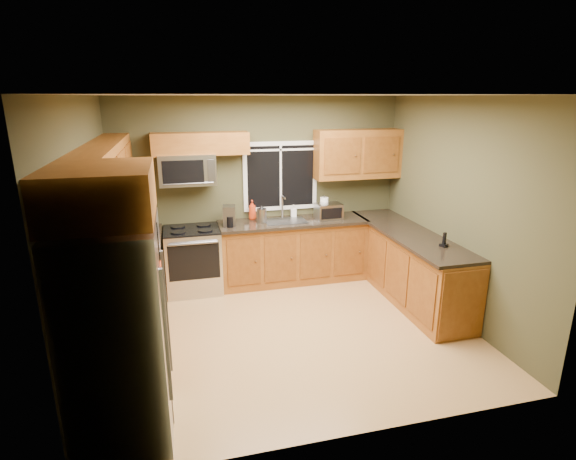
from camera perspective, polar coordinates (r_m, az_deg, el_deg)
name	(u,v)px	position (r m, az deg, el deg)	size (l,w,h in m)	color
floor	(291,330)	(5.50, 0.40, -12.63)	(4.20, 4.20, 0.00)	tan
ceiling	(292,95)	(4.80, 0.47, 16.77)	(4.20, 4.20, 0.00)	white
back_wall	(261,190)	(6.69, -3.49, 5.06)	(4.20, 4.20, 0.00)	#424127
front_wall	(353,285)	(3.37, 8.27, -6.96)	(4.20, 4.20, 0.00)	#424127
left_wall	(88,236)	(4.91, -24.01, -0.66)	(3.60, 3.60, 0.00)	#424127
right_wall	(458,210)	(5.86, 20.74, 2.34)	(3.60, 3.60, 0.00)	#424127
window	(281,176)	(6.70, -0.95, 6.86)	(1.12, 0.03, 1.02)	white
base_cabinets_left	(133,295)	(5.61, -19.14, -7.85)	(0.60, 2.65, 0.90)	brown
countertop_left	(131,257)	(5.44, -19.34, -3.31)	(0.65, 2.65, 0.04)	black
base_cabinets_back	(293,252)	(6.74, 0.60, -2.77)	(2.17, 0.60, 0.90)	brown
countertop_back	(293,222)	(6.57, 0.67, 1.02)	(2.17, 0.65, 0.04)	black
base_cabinets_peninsula	(408,266)	(6.40, 14.97, -4.43)	(0.60, 2.52, 0.90)	brown
countertop_peninsula	(408,233)	(6.25, 15.05, -0.40)	(0.65, 2.50, 0.04)	black
upper_cabinets_left	(106,177)	(5.23, -22.08, 6.31)	(0.33, 2.65, 0.72)	brown
upper_cabinets_back_left	(201,144)	(6.32, -11.04, 10.71)	(1.30, 0.33, 0.30)	brown
upper_cabinets_back_right	(358,154)	(6.87, 8.83, 9.51)	(1.30, 0.33, 0.72)	brown
upper_cabinet_over_fridge	(100,193)	(3.45, -22.75, 4.32)	(0.72, 0.90, 0.38)	brown
refrigerator	(118,336)	(3.83, -20.82, -12.42)	(0.74, 0.90, 1.80)	#B7B7BC
range	(193,260)	(6.50, -11.93, -3.70)	(0.76, 0.69, 0.94)	#B7B7BC
microwave	(187,169)	(6.32, -12.67, 7.51)	(0.76, 0.41, 0.42)	#B7B7BC
sink	(285,220)	(6.55, -0.34, 1.27)	(0.60, 0.42, 0.36)	slate
toaster_oven	(329,211)	(6.67, 5.17, 2.39)	(0.38, 0.30, 0.23)	#B7B7BC
coffee_maker	(229,217)	(6.33, -7.46, 1.71)	(0.20, 0.25, 0.29)	slate
kettle	(262,215)	(6.45, -3.36, 1.95)	(0.17, 0.17, 0.25)	#B7B7BC
paper_towel_roll	(324,207)	(6.80, 4.60, 2.95)	(0.16, 0.16, 0.32)	white
soap_bottle_a	(252,210)	(6.63, -4.56, 2.57)	(0.11, 0.11, 0.29)	red
soap_bottle_b	(294,211)	(6.77, 0.71, 2.46)	(0.08, 0.08, 0.18)	white
soap_bottle_c	(262,213)	(6.67, -3.28, 2.15)	(0.13, 0.13, 0.17)	white
cordless_phone	(444,242)	(5.74, 19.20, -1.49)	(0.10, 0.10, 0.18)	black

